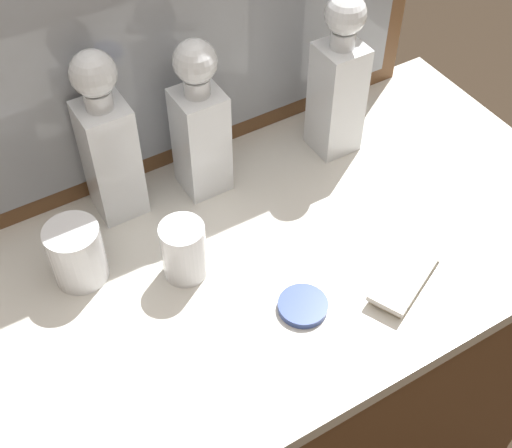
{
  "coord_description": "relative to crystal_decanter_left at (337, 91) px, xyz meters",
  "views": [
    {
      "loc": [
        -0.38,
        -0.63,
        1.77
      ],
      "look_at": [
        0.0,
        0.0,
        0.96
      ],
      "focal_mm": 48.83,
      "sensor_mm": 36.0,
      "label": 1
    }
  ],
  "objects": [
    {
      "name": "crystal_tumbler_far_left",
      "position": [
        -0.38,
        -0.13,
        -0.08
      ],
      "size": [
        0.07,
        0.07,
        0.1
      ],
      "color": "white",
      "rests_on": "dresser"
    },
    {
      "name": "crystal_decanter_left",
      "position": [
        0.0,
        0.0,
        0.0
      ],
      "size": [
        0.08,
        0.08,
        0.32
      ],
      "color": "white",
      "rests_on": "dresser"
    },
    {
      "name": "dresser_mirror",
      "position": [
        -0.27,
        0.12,
        0.17
      ],
      "size": [
        1.01,
        0.03,
        0.6
      ],
      "color": "brown",
      "rests_on": "dresser"
    },
    {
      "name": "crystal_tumbler_rear",
      "position": [
        -0.53,
        -0.05,
        -0.08
      ],
      "size": [
        0.09,
        0.09,
        0.11
      ],
      "color": "white",
      "rests_on": "dresser"
    },
    {
      "name": "dresser",
      "position": [
        -0.27,
        -0.16,
        -0.57
      ],
      "size": [
        1.2,
        0.61,
        0.88
      ],
      "color": "brown",
      "rests_on": "ground_plane"
    },
    {
      "name": "crystal_decanter_right",
      "position": [
        -0.26,
        0.03,
        -0.01
      ],
      "size": [
        0.08,
        0.08,
        0.3
      ],
      "color": "white",
      "rests_on": "dresser"
    },
    {
      "name": "porcelain_dish",
      "position": [
        -0.26,
        -0.29,
        -0.12
      ],
      "size": [
        0.08,
        0.08,
        0.01
      ],
      "color": "#33478C",
      "rests_on": "dresser"
    },
    {
      "name": "silver_brush_rear",
      "position": [
        -0.09,
        -0.33,
        -0.12
      ],
      "size": [
        0.17,
        0.12,
        0.02
      ],
      "color": "#B7A88C",
      "rests_on": "dresser"
    },
    {
      "name": "crystal_decanter_far_right",
      "position": [
        -0.41,
        0.06,
        0.0
      ],
      "size": [
        0.08,
        0.08,
        0.32
      ],
      "color": "white",
      "rests_on": "dresser"
    }
  ]
}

